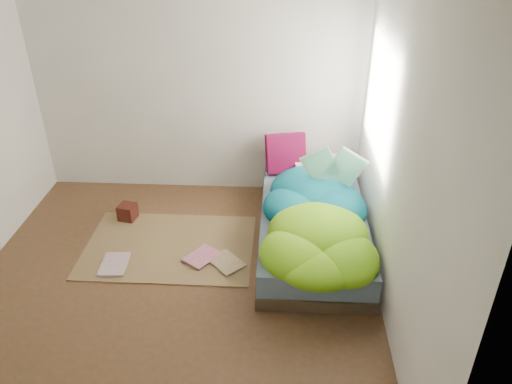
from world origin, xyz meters
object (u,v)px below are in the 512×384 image
pillow_magenta (286,153)px  floor_book_a (101,264)px  floor_book_b (193,252)px  open_book (334,157)px  bed (312,227)px  wooden_box (128,212)px

pillow_magenta → floor_book_a: 2.18m
floor_book_b → open_book: bearing=54.5°
floor_book_a → bed: bearing=12.0°
open_book → floor_book_b: open_book is taller
bed → floor_book_a: size_ratio=6.03×
wooden_box → floor_book_a: bearing=-92.4°
bed → open_book: bearing=45.9°
wooden_box → bed: bearing=-8.4°
wooden_box → floor_book_b: bearing=-35.8°
open_book → wooden_box: open_book is taller
bed → pillow_magenta: bearing=108.3°
floor_book_b → floor_book_a: bearing=-129.6°
pillow_magenta → floor_book_a: bearing=-154.4°
wooden_box → floor_book_a: wooden_box is taller
open_book → wooden_box: (-2.07, 0.10, -0.74)m
pillow_magenta → wooden_box: 1.77m
bed → floor_book_b: 1.16m
bed → floor_book_a: (-1.93, -0.50, -0.14)m
bed → pillow_magenta: 0.95m
floor_book_b → pillow_magenta: bearing=87.4°
pillow_magenta → floor_book_b: size_ratio=1.34×
bed → open_book: open_book is taller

